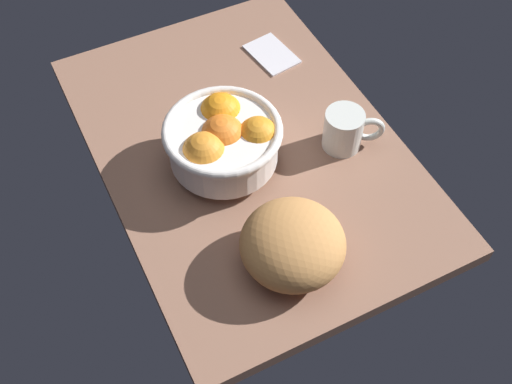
{
  "coord_description": "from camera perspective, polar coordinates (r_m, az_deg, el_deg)",
  "views": [
    {
      "loc": [
        69.0,
        -32.62,
        89.59
      ],
      "look_at": [
        13.42,
        -4.89,
        5.0
      ],
      "focal_mm": 44.68,
      "sensor_mm": 36.0,
      "label": 1
    }
  ],
  "objects": [
    {
      "name": "fruit_bowl",
      "position": [
        1.1,
        -2.92,
        4.73
      ],
      "size": [
        20.75,
        20.75,
        11.17
      ],
      "color": "white",
      "rests_on": "ground"
    },
    {
      "name": "ground_plane",
      "position": [
        1.19,
        -0.78,
        3.66
      ],
      "size": [
        76.57,
        52.59,
        3.0
      ],
      "primitive_type": "cube",
      "color": "#885F4B"
    },
    {
      "name": "napkin_folded",
      "position": [
        1.35,
        1.42,
        12.31
      ],
      "size": [
        11.97,
        8.94,
        0.83
      ],
      "primitive_type": "cube",
      "rotation": [
        0.0,
        0.0,
        0.15
      ],
      "color": "silver",
      "rests_on": "ground"
    },
    {
      "name": "bread_loaf",
      "position": [
        0.99,
        3.3,
        -4.68
      ],
      "size": [
        23.64,
        23.64,
        10.09
      ],
      "primitive_type": "ellipsoid",
      "rotation": [
        0.0,
        0.0,
        2.31
      ],
      "color": "#C08348",
      "rests_on": "ground"
    },
    {
      "name": "mug",
      "position": [
        1.16,
        8.01,
        5.53
      ],
      "size": [
        7.32,
        10.66,
        7.82
      ],
      "color": "silver",
      "rests_on": "ground"
    }
  ]
}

